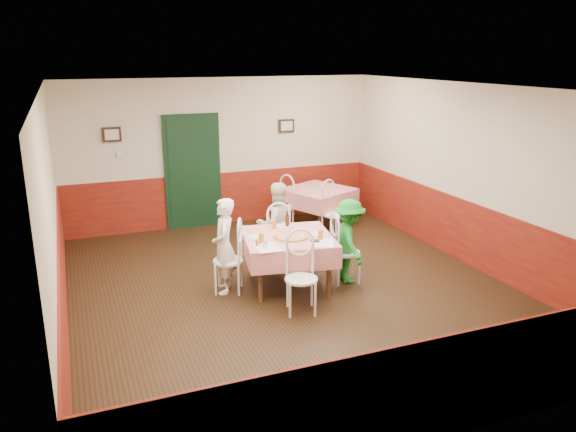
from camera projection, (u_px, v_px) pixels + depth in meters
name	position (u px, v px, depth m)	size (l,w,h in m)	color
floor	(291.00, 288.00, 8.00)	(7.00, 7.00, 0.00)	black
ceiling	(291.00, 87.00, 7.21)	(7.00, 7.00, 0.00)	white
back_wall	(222.00, 152.00, 10.73)	(6.00, 0.10, 2.80)	beige
front_wall	(454.00, 291.00, 4.48)	(6.00, 0.10, 2.80)	beige
left_wall	(53.00, 216.00, 6.54)	(0.10, 7.00, 2.80)	beige
right_wall	(470.00, 176.00, 8.67)	(0.10, 7.00, 2.80)	beige
wainscot_back	(224.00, 198.00, 10.96)	(6.00, 0.03, 1.00)	maroon
wainscot_front	(445.00, 388.00, 4.75)	(6.00, 0.03, 1.00)	maroon
wainscot_left	(63.00, 287.00, 6.80)	(0.03, 7.00, 1.00)	maroon
wainscot_right	(464.00, 231.00, 8.92)	(0.03, 7.00, 1.00)	maroon
door	(193.00, 173.00, 10.57)	(0.96, 0.06, 2.10)	black
picture_left	(112.00, 135.00, 9.85)	(0.32, 0.03, 0.26)	black
picture_right	(286.00, 126.00, 11.02)	(0.32, 0.03, 0.26)	black
thermostat	(119.00, 154.00, 9.98)	(0.10, 0.03, 0.10)	white
main_table	(288.00, 262.00, 7.98)	(1.22, 1.22, 0.77)	red
second_table	(317.00, 208.00, 10.70)	(1.12, 1.12, 0.77)	red
chair_left	(228.00, 261.00, 7.79)	(0.42, 0.42, 0.90)	white
chair_right	(345.00, 252.00, 8.12)	(0.42, 0.42, 0.90)	white
chair_far	(277.00, 238.00, 8.75)	(0.42, 0.42, 0.90)	white
chair_near	(301.00, 279.00, 7.15)	(0.42, 0.42, 0.90)	white
chair_second_a	(281.00, 208.00, 10.41)	(0.42, 0.42, 0.90)	white
chair_second_b	(335.00, 215.00, 10.01)	(0.42, 0.42, 0.90)	white
pizza	(291.00, 236.00, 7.80)	(0.47, 0.47, 0.03)	#B74723
plate_left	(257.00, 237.00, 7.78)	(0.25, 0.25, 0.01)	white
plate_right	(316.00, 234.00, 7.93)	(0.25, 0.25, 0.01)	white
plate_far	(283.00, 226.00, 8.29)	(0.25, 0.25, 0.01)	white
glass_a	(261.00, 239.00, 7.54)	(0.07, 0.07, 0.13)	#BF7219
glass_b	(320.00, 235.00, 7.71)	(0.07, 0.07, 0.13)	#BF7219
glass_c	(274.00, 224.00, 8.20)	(0.07, 0.07, 0.13)	#BF7219
beer_bottle	(287.00, 220.00, 8.23)	(0.06, 0.06, 0.22)	#381C0A
shaker_a	(263.00, 244.00, 7.40)	(0.04, 0.04, 0.09)	silver
shaker_b	(266.00, 245.00, 7.36)	(0.04, 0.04, 0.09)	silver
shaker_c	(257.00, 243.00, 7.44)	(0.04, 0.04, 0.09)	#B23319
menu_left	(267.00, 247.00, 7.39)	(0.30, 0.40, 0.00)	white
menu_right	(322.00, 242.00, 7.59)	(0.30, 0.40, 0.00)	white
wallet	(315.00, 241.00, 7.62)	(0.11, 0.09, 0.02)	black
diner_left	(224.00, 246.00, 7.72)	(0.49, 0.32, 1.34)	gray
diner_far	(276.00, 224.00, 8.74)	(0.64, 0.50, 1.33)	gray
diner_right	(349.00, 241.00, 8.08)	(0.80, 0.46, 1.24)	gray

